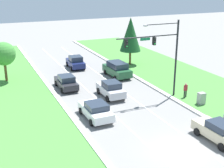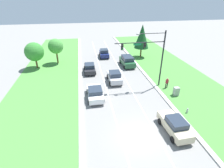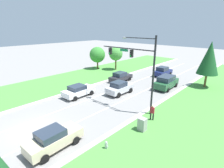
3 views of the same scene
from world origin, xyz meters
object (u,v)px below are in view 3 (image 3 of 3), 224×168
at_px(navy_sedan, 163,71).
at_px(fire_hydrant, 106,145).
at_px(silver_sedan, 120,88).
at_px(oak_near_left_tree, 97,55).
at_px(pedestrian, 152,112).
at_px(forest_suv, 166,82).
at_px(charcoal_sedan, 121,77).
at_px(utility_cabinet, 142,125).
at_px(oak_far_left_tree, 116,54).
at_px(traffic_signal_mast, 138,62).
at_px(white_sedan, 79,91).
at_px(champagne_sedan, 54,139).
at_px(conifer_far_right_tree, 209,58).

xyz_separation_m(navy_sedan, fire_hydrant, (6.93, -22.54, -0.54)).
bearing_deg(silver_sedan, oak_near_left_tree, 148.79).
distance_m(pedestrian, fire_hydrant, 6.29).
height_order(forest_suv, pedestrian, forest_suv).
bearing_deg(pedestrian, charcoal_sedan, -47.70).
height_order(charcoal_sedan, utility_cabinet, charcoal_sedan).
distance_m(oak_near_left_tree, oak_far_left_tree, 4.17).
xyz_separation_m(pedestrian, oak_near_left_tree, (-20.71, 11.78, 2.25)).
height_order(traffic_signal_mast, white_sedan, traffic_signal_mast).
height_order(navy_sedan, silver_sedan, navy_sedan).
height_order(navy_sedan, oak_far_left_tree, oak_far_left_tree).
relative_size(traffic_signal_mast, utility_cabinet, 6.48).
relative_size(champagne_sedan, silver_sedan, 1.05).
bearing_deg(navy_sedan, conifer_far_right_tree, -8.43).
xyz_separation_m(champagne_sedan, utility_cabinet, (3.72, 6.64, -0.20)).
xyz_separation_m(champagne_sedan, oak_far_left_tree, (-13.70, 22.71, 2.69)).
distance_m(utility_cabinet, oak_far_left_tree, 23.87).
bearing_deg(white_sedan, conifer_far_right_tree, 52.86).
distance_m(champagne_sedan, utility_cabinet, 7.61).
height_order(fire_hydrant, oak_near_left_tree, oak_near_left_tree).
height_order(oak_near_left_tree, conifer_far_right_tree, conifer_far_right_tree).
distance_m(traffic_signal_mast, conifer_far_right_tree, 14.16).
distance_m(navy_sedan, utility_cabinet, 20.03).
bearing_deg(white_sedan, oak_near_left_tree, 127.05).
bearing_deg(pedestrian, navy_sedan, -77.16).
bearing_deg(champagne_sedan, pedestrian, 66.91).
xyz_separation_m(oak_near_left_tree, conifer_far_right_tree, (21.49, 2.95, 1.41)).
xyz_separation_m(silver_sedan, forest_suv, (3.77, 6.61, 0.11)).
bearing_deg(pedestrian, forest_suv, -82.16).
xyz_separation_m(forest_suv, pedestrian, (3.48, -10.12, -0.07)).
bearing_deg(conifer_far_right_tree, white_sedan, -126.21).
distance_m(traffic_signal_mast, oak_far_left_tree, 19.34).
xyz_separation_m(navy_sedan, charcoal_sedan, (-3.70, -8.17, -0.07)).
xyz_separation_m(charcoal_sedan, utility_cabinet, (11.26, -10.38, -0.17)).
distance_m(silver_sedan, utility_cabinet, 9.52).
distance_m(white_sedan, champagne_sedan, 10.78).
bearing_deg(utility_cabinet, oak_far_left_tree, 137.29).
bearing_deg(traffic_signal_mast, charcoal_sedan, 139.26).
height_order(utility_cabinet, oak_near_left_tree, oak_near_left_tree).
relative_size(fire_hydrant, conifer_far_right_tree, 0.10).
xyz_separation_m(utility_cabinet, fire_hydrant, (-0.64, -3.99, -0.30)).
xyz_separation_m(charcoal_sedan, forest_suv, (7.46, 2.00, 0.19)).
bearing_deg(utility_cabinet, fire_hydrant, -99.09).
xyz_separation_m(traffic_signal_mast, oak_far_left_tree, (-14.38, 12.78, -1.94)).
relative_size(traffic_signal_mast, champagne_sedan, 1.86).
height_order(champagne_sedan, forest_suv, forest_suv).
xyz_separation_m(traffic_signal_mast, silver_sedan, (-4.54, 2.48, -4.58)).
bearing_deg(oak_near_left_tree, forest_suv, -5.50).
distance_m(utility_cabinet, oak_near_left_tree, 25.41).
relative_size(pedestrian, oak_far_left_tree, 0.34).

